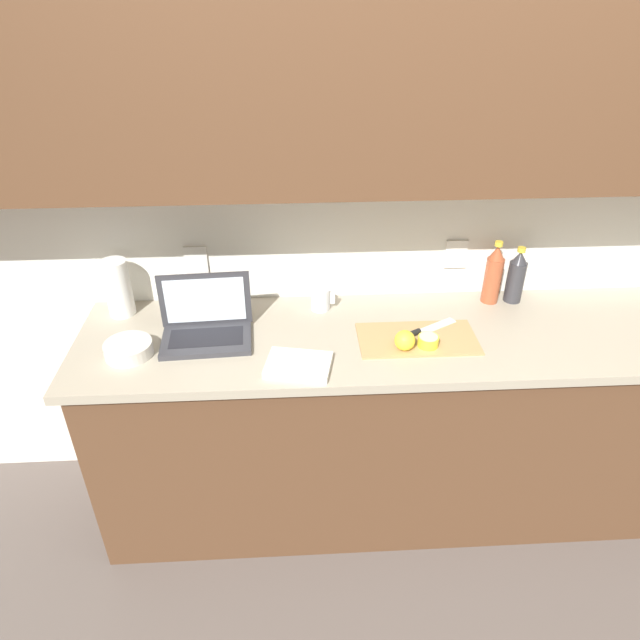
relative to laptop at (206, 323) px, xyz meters
name	(u,v)px	position (x,y,z in m)	size (l,w,h in m)	color
ground_plane	(399,496)	(0.78, -0.03, -0.95)	(12.00, 12.00, 0.00)	#564C47
wall_back	(420,138)	(0.78, 0.21, 0.61)	(5.20, 0.38, 2.60)	white
counter_unit	(412,420)	(0.81, -0.02, -0.49)	(2.55, 0.61, 0.89)	brown
laptop	(206,323)	(0.00, 0.00, 0.00)	(0.34, 0.23, 0.23)	#333338
cutting_board	(417,339)	(0.78, -0.07, -0.05)	(0.44, 0.23, 0.01)	tan
knife	(416,333)	(0.78, -0.05, -0.04)	(0.26, 0.17, 0.02)	silver
lemon_half_cut	(428,341)	(0.81, -0.12, -0.03)	(0.08, 0.08, 0.04)	yellow
lemon_whole_beside	(405,340)	(0.72, -0.14, -0.01)	(0.07, 0.07, 0.07)	yellow
bottle_green_soda	(516,277)	(1.23, 0.20, 0.05)	(0.07, 0.07, 0.24)	#333338
bottle_oil_tall	(493,275)	(1.13, 0.20, 0.07)	(0.07, 0.07, 0.27)	#A34C2D
measuring_cup	(321,299)	(0.43, 0.18, -0.01)	(0.10, 0.08, 0.09)	silver
bowl_white	(129,349)	(-0.26, -0.11, -0.03)	(0.17, 0.17, 0.05)	beige
paper_towel_roll	(118,288)	(-0.35, 0.18, 0.06)	(0.10, 0.10, 0.23)	white
dish_towel	(298,365)	(0.34, -0.22, -0.04)	(0.22, 0.16, 0.02)	silver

